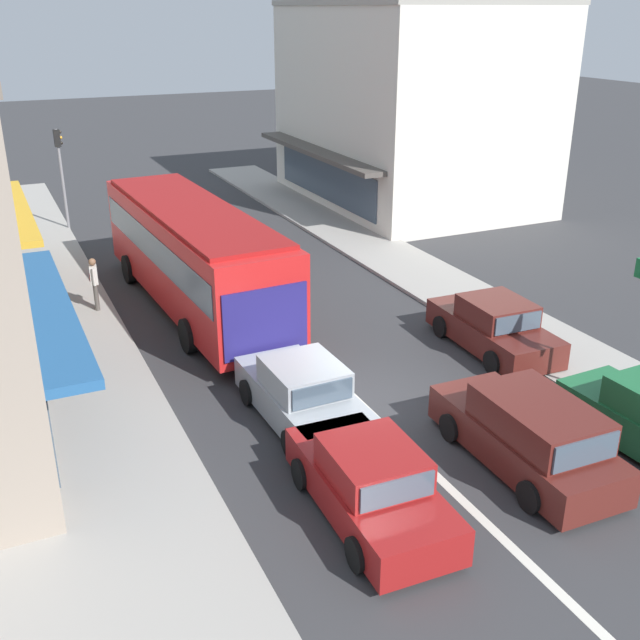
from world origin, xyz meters
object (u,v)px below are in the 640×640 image
wagon_queue_gap_filler (528,434)px  pedestrian_with_handbag_near (94,280)px  sedan_adjacent_lane_lead (303,395)px  parked_sedan_kerb_second (494,327)px  sedan_queue_far_back (370,484)px  traffic_light_downstreet (61,163)px  city_bus (193,251)px

wagon_queue_gap_filler → pedestrian_with_handbag_near: bearing=118.2°
sedan_adjacent_lane_lead → parked_sedan_kerb_second: (6.27, 1.36, 0.00)m
sedan_queue_far_back → traffic_light_downstreet: 22.48m
sedan_queue_far_back → parked_sedan_kerb_second: same height
parked_sedan_kerb_second → traffic_light_downstreet: size_ratio=1.01×
sedan_adjacent_lane_lead → wagon_queue_gap_filler: (3.41, -3.57, 0.08)m
city_bus → sedan_adjacent_lane_lead: city_bus is taller
pedestrian_with_handbag_near → sedan_queue_far_back: bearing=-76.8°
city_bus → sedan_adjacent_lane_lead: 7.83m
sedan_queue_far_back → wagon_queue_gap_filler: wagon_queue_gap_filler is taller
sedan_adjacent_lane_lead → pedestrian_with_handbag_near: (-3.13, 8.61, 0.40)m
sedan_queue_far_back → wagon_queue_gap_filler: 3.66m
sedan_queue_far_back → traffic_light_downstreet: bearing=96.2°
sedan_adjacent_lane_lead → traffic_light_downstreet: 18.91m
sedan_adjacent_lane_lead → wagon_queue_gap_filler: size_ratio=0.93×
sedan_adjacent_lane_lead → pedestrian_with_handbag_near: bearing=110.0°
sedan_queue_far_back → traffic_light_downstreet: size_ratio=1.01×
pedestrian_with_handbag_near → wagon_queue_gap_filler: bearing=-61.8°
sedan_queue_far_back → parked_sedan_kerb_second: (6.52, 5.01, 0.00)m
wagon_queue_gap_filler → traffic_light_downstreet: 23.08m
sedan_queue_far_back → parked_sedan_kerb_second: 8.22m
wagon_queue_gap_filler → parked_sedan_kerb_second: wagon_queue_gap_filler is taller
sedan_queue_far_back → wagon_queue_gap_filler: bearing=1.2°
sedan_queue_far_back → pedestrian_with_handbag_near: size_ratio=2.61×
parked_sedan_kerb_second → pedestrian_with_handbag_near: pedestrian_with_handbag_near is taller
sedan_queue_far_back → parked_sedan_kerb_second: bearing=37.5°
city_bus → parked_sedan_kerb_second: bearing=-44.3°
wagon_queue_gap_filler → parked_sedan_kerb_second: (2.86, 4.93, -0.08)m
parked_sedan_kerb_second → traffic_light_downstreet: (-8.92, 17.23, 2.19)m
sedan_queue_far_back → traffic_light_downstreet: (-2.40, 22.24, 2.19)m
parked_sedan_kerb_second → wagon_queue_gap_filler: bearing=-120.1°
city_bus → parked_sedan_kerb_second: 9.19m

